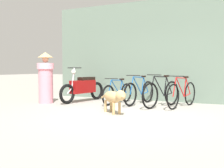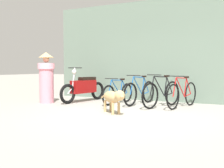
{
  "view_description": "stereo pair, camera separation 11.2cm",
  "coord_description": "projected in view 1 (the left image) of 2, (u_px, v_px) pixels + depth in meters",
  "views": [
    {
      "loc": [
        2.26,
        -5.48,
        1.1
      ],
      "look_at": [
        -0.83,
        0.98,
        0.65
      ],
      "focal_mm": 42.0,
      "sensor_mm": 36.0,
      "label": 1
    },
    {
      "loc": [
        2.36,
        -5.43,
        1.1
      ],
      "look_at": [
        -0.83,
        0.98,
        0.65
      ],
      "focal_mm": 42.0,
      "sensor_mm": 36.0,
      "label": 2
    }
  ],
  "objects": [
    {
      "name": "person_in_robes",
      "position": [
        46.0,
        77.0,
        8.07
      ],
      "size": [
        0.63,
        0.63,
        1.57
      ],
      "rotation": [
        0.0,
        0.0,
        3.39
      ],
      "color": "pink",
      "rests_on": "ground"
    },
    {
      "name": "motorcycle",
      "position": [
        83.0,
        88.0,
        8.44
      ],
      "size": [
        0.61,
        1.97,
        1.11
      ],
      "rotation": [
        0.0,
        0.0,
        -1.77
      ],
      "color": "black",
      "rests_on": "ground"
    },
    {
      "name": "bicycle_3",
      "position": [
        182.0,
        94.0,
        7.23
      ],
      "size": [
        0.56,
        1.69,
        0.89
      ],
      "rotation": [
        0.0,
        0.0,
        -1.83
      ],
      "color": "black",
      "rests_on": "ground"
    },
    {
      "name": "bicycle_1",
      "position": [
        140.0,
        92.0,
        7.81
      ],
      "size": [
        0.48,
        1.7,
        0.89
      ],
      "rotation": [
        0.0,
        0.0,
        -1.76
      ],
      "color": "black",
      "rests_on": "ground"
    },
    {
      "name": "stray_dog",
      "position": [
        114.0,
        97.0,
        6.24
      ],
      "size": [
        1.04,
        0.89,
        0.59
      ],
      "rotation": [
        0.0,
        0.0,
        5.6
      ],
      "color": "tan",
      "rests_on": "ground"
    },
    {
      "name": "bicycle_2",
      "position": [
        162.0,
        94.0,
        7.3
      ],
      "size": [
        0.66,
        1.67,
        0.92
      ],
      "rotation": [
        0.0,
        0.0,
        -1.91
      ],
      "color": "black",
      "rests_on": "ground"
    },
    {
      "name": "ground_plane",
      "position": [
        126.0,
        116.0,
        5.98
      ],
      "size": [
        60.0,
        60.0,
        0.0
      ],
      "primitive_type": "plane",
      "color": "#9E998E"
    },
    {
      "name": "bicycle_0",
      "position": [
        118.0,
        93.0,
        7.96
      ],
      "size": [
        0.46,
        1.58,
        0.79
      ],
      "rotation": [
        0.0,
        0.0,
        -1.73
      ],
      "color": "black",
      "rests_on": "ground"
    },
    {
      "name": "shop_wall_back",
      "position": [
        161.0,
        51.0,
        8.56
      ],
      "size": [
        7.74,
        0.2,
        3.31
      ],
      "color": "slate",
      "rests_on": "ground"
    }
  ]
}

